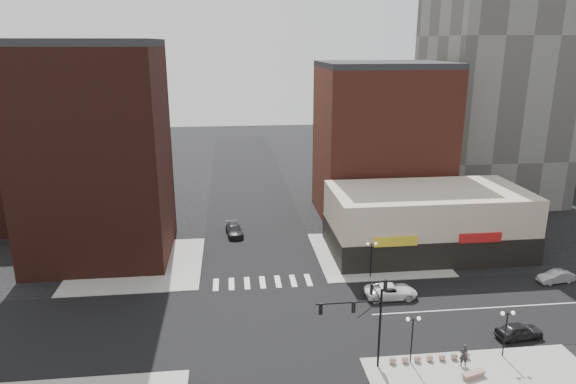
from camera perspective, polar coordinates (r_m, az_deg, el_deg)
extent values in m
plane|color=black|center=(50.19, -2.09, -14.12)|extent=(240.00, 240.00, 0.00)
cube|color=black|center=(50.18, -2.10, -14.11)|extent=(200.00, 14.00, 0.02)
cube|color=black|center=(50.18, -2.10, -14.11)|extent=(14.00, 200.00, 0.02)
cube|color=gray|center=(64.02, -16.32, -7.74)|extent=(15.00, 15.00, 0.12)
cube|color=gray|center=(65.42, 9.73, -6.76)|extent=(15.00, 15.00, 0.12)
cube|color=#3B1913|center=(64.99, -20.54, 3.79)|extent=(16.00, 15.00, 25.00)
cube|color=#3B1913|center=(84.66, -26.24, 1.32)|extent=(20.00, 18.00, 12.00)
cube|color=maroon|center=(77.33, 10.29, 5.28)|extent=(18.00, 15.00, 22.00)
cube|color=#B9AA93|center=(66.52, 15.17, -3.08)|extent=(24.00, 12.00, 8.00)
cube|color=black|center=(67.30, 15.03, -4.93)|extent=(24.20, 12.20, 3.40)
cylinder|color=black|center=(42.79, 10.16, -14.77)|extent=(0.18, 0.18, 7.00)
cylinder|color=black|center=(40.94, 6.76, -12.11)|extent=(5.20, 0.11, 0.11)
cylinder|color=black|center=(41.64, 8.93, -12.78)|extent=(1.72, 0.06, 1.46)
cylinder|color=black|center=(42.84, 9.75, -10.88)|extent=(0.11, 3.00, 0.11)
cube|color=black|center=(40.72, 3.65, -12.83)|extent=(0.28, 0.18, 0.95)
sphere|color=red|center=(40.57, 3.66, -12.46)|extent=(0.16, 0.16, 0.16)
cube|color=black|center=(41.21, 7.30, -12.56)|extent=(0.28, 0.18, 0.95)
sphere|color=red|center=(41.07, 7.31, -12.19)|extent=(0.16, 0.16, 0.16)
cube|color=black|center=(44.13, 9.26, -10.59)|extent=(0.18, 0.28, 0.95)
sphere|color=red|center=(44.00, 9.28, -10.24)|extent=(0.16, 0.16, 0.16)
cube|color=black|center=(41.05, 10.76, -10.17)|extent=(0.28, 0.18, 0.95)
sphere|color=red|center=(40.92, 10.79, -9.80)|extent=(0.16, 0.16, 0.16)
cylinder|color=black|center=(44.48, 13.59, -15.77)|extent=(0.11, 0.11, 4.00)
cylinder|color=black|center=(43.52, 13.76, -13.64)|extent=(0.90, 0.06, 0.06)
sphere|color=white|center=(43.33, 13.19, -13.59)|extent=(0.32, 0.32, 0.32)
sphere|color=white|center=(43.62, 14.34, -13.46)|extent=(0.32, 0.32, 0.32)
cylinder|color=black|center=(47.63, 22.97, -14.38)|extent=(0.11, 0.11, 4.00)
cylinder|color=black|center=(46.73, 23.23, -12.37)|extent=(0.90, 0.06, 0.06)
sphere|color=white|center=(46.48, 22.75, -12.33)|extent=(0.32, 0.32, 0.32)
sphere|color=white|center=(46.90, 23.73, -12.18)|extent=(0.32, 0.32, 0.32)
cylinder|color=black|center=(58.22, 9.21, -7.51)|extent=(0.11, 0.11, 4.00)
cylinder|color=black|center=(57.49, 9.29, -5.77)|extent=(0.90, 0.06, 0.06)
sphere|color=white|center=(57.34, 8.86, -5.71)|extent=(0.32, 0.32, 0.32)
sphere|color=white|center=(57.58, 9.73, -5.66)|extent=(0.32, 0.32, 0.32)
sphere|color=gray|center=(44.96, 11.55, -17.85)|extent=(0.57, 0.57, 0.57)
sphere|color=gray|center=(45.26, 12.88, -17.68)|extent=(0.57, 0.57, 0.57)
sphere|color=gray|center=(45.59, 14.18, -17.50)|extent=(0.57, 0.57, 0.57)
sphere|color=gray|center=(45.94, 15.47, -17.32)|extent=(0.57, 0.57, 0.57)
sphere|color=gray|center=(46.31, 16.73, -17.14)|extent=(0.57, 0.57, 0.57)
sphere|color=gray|center=(46.70, 17.97, -16.95)|extent=(0.57, 0.57, 0.57)
sphere|color=gray|center=(47.12, 19.18, -16.75)|extent=(0.57, 0.57, 0.57)
imported|color=white|center=(54.93, 11.37, -10.73)|extent=(5.39, 2.49, 1.50)
imported|color=black|center=(51.56, 24.30, -13.89)|extent=(4.40, 2.18, 1.44)
imported|color=#A5A6AB|center=(64.25, 27.62, -8.34)|extent=(4.12, 1.81, 1.32)
imported|color=black|center=(70.74, -5.99, -4.23)|extent=(2.64, 5.23, 1.46)
imported|color=#252227|center=(45.78, 18.94, -16.76)|extent=(0.74, 0.52, 1.94)
cube|color=#8D6F61|center=(45.13, 19.91, -18.61)|extent=(1.84, 0.98, 0.33)
cube|color=#8D6F61|center=(45.01, 19.94, -18.36)|extent=(2.08, 1.15, 0.13)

